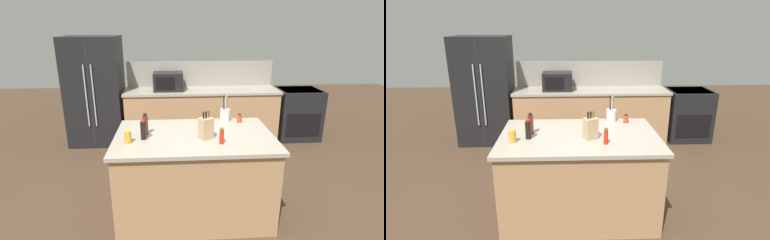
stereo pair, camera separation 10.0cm
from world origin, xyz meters
TOP-DOWN VIEW (x-y plane):
  - ground_plane at (0.00, 0.00)m, footprint 14.00×14.00m
  - back_counter_run at (0.30, 2.20)m, footprint 2.72×0.66m
  - wall_backsplash at (0.30, 2.52)m, footprint 2.68×0.03m
  - kitchen_island at (0.00, 0.00)m, footprint 1.68×1.08m
  - refrigerator at (-1.56, 2.25)m, footprint 0.93×0.75m
  - range_oven at (2.08, 2.20)m, footprint 0.76×0.65m
  - microwave at (-0.29, 2.20)m, footprint 0.51×0.39m
  - knife_block at (0.11, -0.11)m, footprint 0.16×0.15m
  - utensil_crock at (0.40, 0.43)m, footprint 0.12×0.12m
  - spice_jar_paprika at (0.57, 0.38)m, footprint 0.06×0.06m
  - soy_sauce_bottle at (-0.53, -0.09)m, footprint 0.06×0.06m
  - hot_sauce_bottle at (0.25, -0.26)m, footprint 0.04×0.04m
  - vinegar_bottle at (-0.52, 0.05)m, footprint 0.06×0.06m
  - honey_jar at (-0.67, -0.18)m, footprint 0.07×0.07m

SIDE VIEW (x-z plane):
  - ground_plane at x=0.00m, z-range 0.00..0.00m
  - range_oven at x=2.08m, z-range 0.01..0.93m
  - back_counter_run at x=0.30m, z-range 0.00..0.94m
  - kitchen_island at x=0.00m, z-range 0.00..0.94m
  - refrigerator at x=-1.56m, z-range 0.00..1.86m
  - spice_jar_paprika at x=0.57m, z-range 0.94..1.04m
  - honey_jar at x=-0.67m, z-range 0.94..1.07m
  - hot_sauce_bottle at x=0.25m, z-range 0.94..1.10m
  - utensil_crock at x=0.40m, z-range 0.86..1.18m
  - soy_sauce_bottle at x=-0.53m, z-range 0.93..1.14m
  - vinegar_bottle at x=-0.52m, z-range 0.93..1.17m
  - knife_block at x=0.11m, z-range 0.91..1.20m
  - microwave at x=-0.29m, z-range 0.94..1.25m
  - wall_backsplash at x=0.30m, z-range 0.94..1.40m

